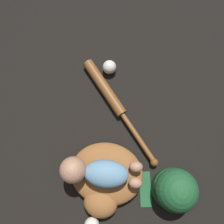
# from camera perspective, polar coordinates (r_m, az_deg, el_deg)

# --- Properties ---
(ground_plane) EXTENTS (6.00, 6.00, 0.00)m
(ground_plane) POSITION_cam_1_polar(r_m,az_deg,el_deg) (1.05, 0.21, -15.34)
(ground_plane) COLOR black
(baseball_glove) EXTENTS (0.41, 0.39, 0.08)m
(baseball_glove) POSITION_cam_1_polar(r_m,az_deg,el_deg) (1.01, -1.62, -16.69)
(baseball_glove) COLOR #935B2D
(baseball_glove) RESTS_ON ground
(baby_figure) EXTENTS (0.34, 0.19, 0.11)m
(baby_figure) POSITION_cam_1_polar(r_m,az_deg,el_deg) (0.92, -4.36, -15.29)
(baby_figure) COLOR #6693B2
(baby_figure) RESTS_ON baseball_glove
(baseball_bat) EXTENTS (0.25, 0.58, 0.05)m
(baseball_bat) POSITION_cam_1_polar(r_m,az_deg,el_deg) (1.08, -0.21, 3.84)
(baseball_bat) COLOR brown
(baseball_bat) RESTS_ON ground
(baseball) EXTENTS (0.07, 0.07, 0.07)m
(baseball) POSITION_cam_1_polar(r_m,az_deg,el_deg) (1.13, -0.60, 11.64)
(baseball) COLOR white
(baseball) RESTS_ON ground
(baseball_cap) EXTENTS (0.24, 0.19, 0.18)m
(baseball_cap) POSITION_cam_1_polar(r_m,az_deg,el_deg) (1.01, 16.16, -18.88)
(baseball_cap) COLOR #1E562D
(baseball_cap) RESTS_ON ground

